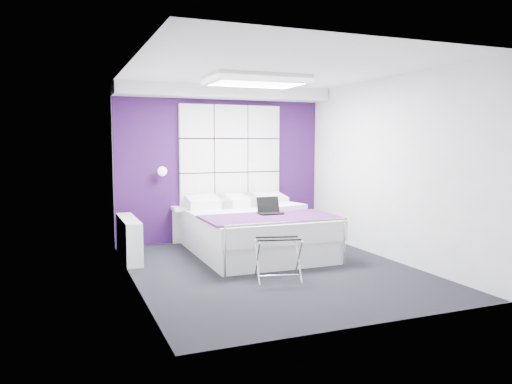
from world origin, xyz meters
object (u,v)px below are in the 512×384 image
Objects in this scene: radiator at (129,239)px; laptop at (269,210)px; nightstand at (187,208)px; bed at (255,231)px; luggage_rack at (278,259)px; wall_lamp at (162,171)px.

laptop reaches higher than radiator.
nightstand reaches higher than radiator.
luggage_rack is at bearing -101.05° from bed.
wall_lamp is 0.07× the size of bed.
bed is (1.84, -0.29, 0.04)m from radiator.
laptop reaches higher than luggage_rack.
nightstand is at bearing 123.60° from laptop.
nightstand is (-0.80, 1.01, 0.27)m from bed.
laptop is (0.89, -1.34, 0.10)m from nightstand.
wall_lamp is at bearing 138.73° from bed.
nightstand is 1.61m from laptop.
bed is 0.50m from laptop.
radiator is 1.86m from bed.
wall_lamp is 0.44× the size of laptop.
bed is 6.60× the size of laptop.
wall_lamp reaches higher than nightstand.
laptop is at bearing -74.30° from bed.
wall_lamp is 2.88m from luggage_rack.
radiator is at bearing 144.54° from luggage_rack.
laptop is (0.39, 1.18, 0.44)m from luggage_rack.
laptop reaches higher than bed.
luggage_rack is at bearing -70.56° from wall_lamp.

